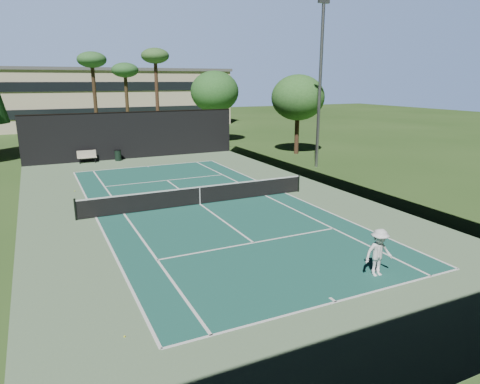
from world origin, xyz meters
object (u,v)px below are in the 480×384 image
(park_bench, at_px, (87,156))
(tennis_ball_a, at_px, (125,336))
(player, at_px, (379,253))
(trash_bin, at_px, (118,155))
(tennis_ball_d, at_px, (75,191))
(tennis_net, at_px, (200,195))
(tennis_ball_c, at_px, (174,198))
(tennis_ball_b, at_px, (195,195))

(park_bench, bearing_deg, tennis_ball_a, -94.54)
(player, bearing_deg, park_bench, 108.54)
(trash_bin, bearing_deg, park_bench, 176.63)
(tennis_ball_a, distance_m, tennis_ball_d, 16.89)
(tennis_net, height_order, trash_bin, tennis_net)
(tennis_ball_d, relative_size, park_bench, 0.05)
(tennis_ball_c, bearing_deg, player, -75.13)
(tennis_ball_b, bearing_deg, player, -80.70)
(park_bench, bearing_deg, tennis_ball_d, -100.86)
(tennis_ball_c, distance_m, park_bench, 14.03)
(tennis_net, distance_m, player, 11.25)
(trash_bin, bearing_deg, tennis_ball_c, -86.99)
(tennis_ball_c, bearing_deg, tennis_ball_a, -112.43)
(player, distance_m, park_bench, 27.31)
(player, height_order, tennis_ball_b, player)
(trash_bin, bearing_deg, player, -81.12)
(tennis_ball_a, xyz_separation_m, park_bench, (2.10, 26.48, 0.52))
(tennis_net, relative_size, tennis_ball_d, 170.84)
(tennis_ball_d, distance_m, trash_bin, 10.39)
(tennis_ball_b, xyz_separation_m, park_bench, (-4.49, 13.61, 0.51))
(tennis_ball_c, bearing_deg, park_bench, 103.14)
(park_bench, bearing_deg, tennis_ball_c, -76.86)
(tennis_ball_a, relative_size, tennis_ball_d, 0.78)
(tennis_ball_b, height_order, tennis_ball_c, tennis_ball_b)
(tennis_net, relative_size, park_bench, 8.60)
(tennis_ball_c, bearing_deg, tennis_ball_b, 2.03)
(tennis_ball_a, relative_size, park_bench, 0.04)
(tennis_ball_a, xyz_separation_m, tennis_ball_d, (0.27, 16.89, 0.01))
(player, height_order, tennis_ball_c, player)
(tennis_ball_d, distance_m, park_bench, 9.77)
(trash_bin, bearing_deg, tennis_ball_d, -114.58)
(tennis_net, height_order, tennis_ball_d, tennis_net)
(tennis_ball_c, xyz_separation_m, tennis_ball_d, (-5.03, 4.07, 0.01))
(tennis_ball_a, height_order, park_bench, park_bench)
(tennis_ball_c, bearing_deg, tennis_net, -63.86)
(player, relative_size, trash_bin, 1.80)
(park_bench, bearing_deg, tennis_net, -75.19)
(tennis_ball_a, bearing_deg, tennis_net, 60.43)
(tennis_ball_c, height_order, tennis_ball_d, tennis_ball_d)
(tennis_net, distance_m, tennis_ball_a, 12.60)
(tennis_ball_d, relative_size, trash_bin, 0.08)
(tennis_net, distance_m, tennis_ball_c, 2.15)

